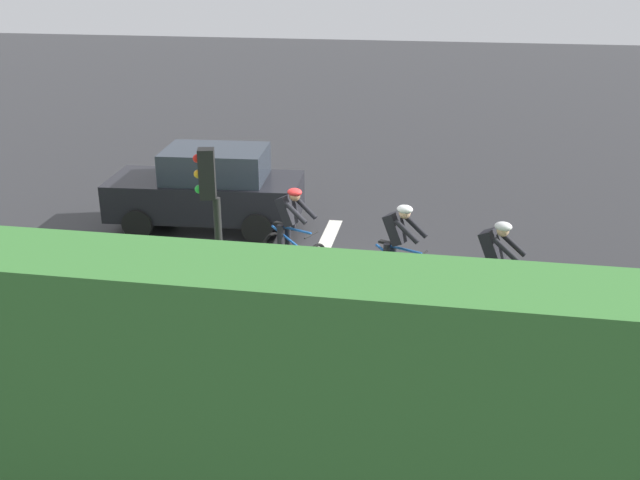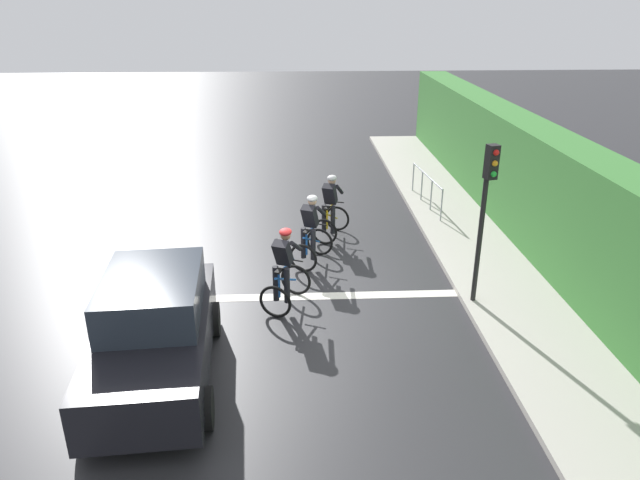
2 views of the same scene
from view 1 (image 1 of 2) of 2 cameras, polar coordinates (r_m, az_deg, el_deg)
The scene contains 9 objects.
ground_plane at distance 13.05m, azimuth -1.28°, elevation -3.65°, with size 80.00×80.00×0.00m, color #28282B.
sidewalk_kerb at distance 9.03m, azimuth 6.01°, elevation -16.15°, with size 2.80×25.09×0.12m, color #ADA89E.
hedge_wall at distance 7.25m, azimuth 5.69°, elevation -13.27°, with size 1.10×25.09×2.89m, color #387533.
road_marking_stop_line at distance 13.04m, azimuth -1.10°, elevation -3.65°, with size 7.00×0.30×0.01m, color silver.
cyclist_lead at distance 12.03m, azimuth 13.55°, elevation -2.40°, with size 1.04×1.26×1.66m.
cyclist_second at distance 12.52m, azimuth 6.21°, elevation -0.91°, with size 1.06×1.26×1.66m.
cyclist_mid at distance 13.33m, azimuth -2.29°, elevation 0.62°, with size 1.06×1.26×1.66m.
car_black at distance 15.76m, azimuth -8.82°, elevation 4.04°, with size 2.11×4.21×1.76m.
traffic_light_near_crossing at distance 9.42m, azimuth -8.42°, elevation 0.56°, with size 0.24×0.31×3.34m.
Camera 1 is at (11.56, 2.34, 5.58)m, focal length 40.45 mm.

